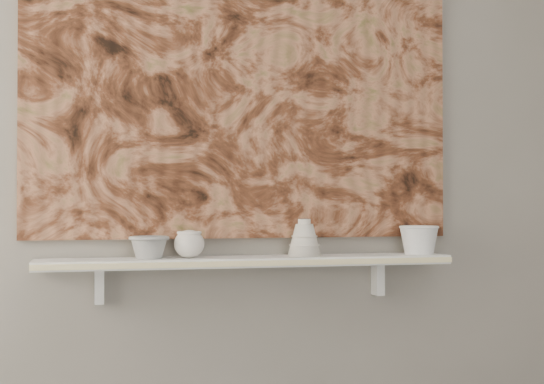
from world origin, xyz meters
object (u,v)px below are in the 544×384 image
object	(u,v)px
bowl_grey	(149,247)
bowl_white	(419,240)
painting	(244,80)
shelf	(249,261)
cup_cream	(189,244)
bell_vessel	(304,237)

from	to	relation	value
bowl_grey	bowl_white	xyz separation A→B (m)	(0.95, 0.00, 0.01)
painting	bowl_grey	world-z (taller)	painting
shelf	bowl_grey	size ratio (longest dim) A/B	10.57
bowl_grey	cup_cream	size ratio (longest dim) A/B	1.31
shelf	bell_vessel	size ratio (longest dim) A/B	10.99
painting	cup_cream	world-z (taller)	painting
shelf	cup_cream	world-z (taller)	cup_cream
shelf	bowl_white	bearing A→B (deg)	0.00
painting	bell_vessel	distance (m)	0.59
bowl_grey	bell_vessel	distance (m)	0.53
painting	bell_vessel	bearing A→B (deg)	-22.42
painting	bowl_grey	bearing A→B (deg)	-166.41
cup_cream	bell_vessel	xyz separation A→B (m)	(0.40, 0.00, 0.02)
cup_cream	bowl_grey	bearing A→B (deg)	180.00
shelf	cup_cream	distance (m)	0.21
bell_vessel	bowl_white	world-z (taller)	bell_vessel
bowl_white	bell_vessel	bearing A→B (deg)	180.00
painting	cup_cream	xyz separation A→B (m)	(-0.20, -0.08, -0.56)
bowl_grey	cup_cream	bearing A→B (deg)	0.00
bowl_grey	cup_cream	world-z (taller)	cup_cream
shelf	painting	distance (m)	0.63
cup_cream	bowl_white	distance (m)	0.82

